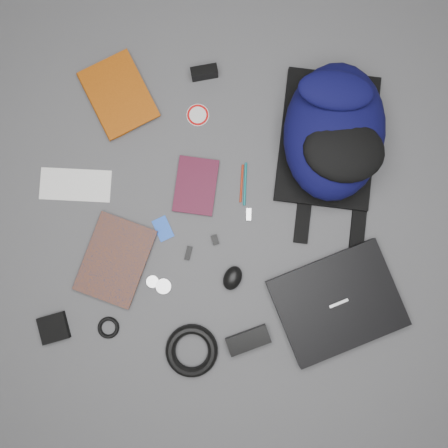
{
  "coord_description": "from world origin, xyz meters",
  "views": [
    {
      "loc": [
        -0.0,
        -0.1,
        1.55
      ],
      "look_at": [
        0.0,
        0.0,
        0.02
      ],
      "focal_mm": 35.0,
      "sensor_mm": 36.0,
      "label": 1
    }
  ],
  "objects_px": {
    "backpack": "(334,132)",
    "compact_camera": "(204,73)",
    "laptop": "(337,303)",
    "pouch": "(54,328)",
    "textbook_red": "(93,108)",
    "mouse": "(233,278)",
    "power_brick": "(248,340)",
    "comic_book": "(87,250)",
    "dvd_case": "(196,186)"
  },
  "relations": [
    {
      "from": "comic_book",
      "to": "backpack",
      "type": "bearing_deg",
      "value": 44.77
    },
    {
      "from": "laptop",
      "to": "pouch",
      "type": "bearing_deg",
      "value": 163.3
    },
    {
      "from": "mouse",
      "to": "power_brick",
      "type": "distance_m",
      "value": 0.22
    },
    {
      "from": "comic_book",
      "to": "mouse",
      "type": "distance_m",
      "value": 0.52
    },
    {
      "from": "backpack",
      "to": "compact_camera",
      "type": "height_order",
      "value": "backpack"
    },
    {
      "from": "pouch",
      "to": "power_brick",
      "type": "bearing_deg",
      "value": -4.66
    },
    {
      "from": "dvd_case",
      "to": "pouch",
      "type": "relative_size",
      "value": 2.12
    },
    {
      "from": "mouse",
      "to": "laptop",
      "type": "bearing_deg",
      "value": 9.9
    },
    {
      "from": "power_brick",
      "to": "pouch",
      "type": "relative_size",
      "value": 1.56
    },
    {
      "from": "textbook_red",
      "to": "comic_book",
      "type": "relative_size",
      "value": 0.94
    },
    {
      "from": "textbook_red",
      "to": "compact_camera",
      "type": "relative_size",
      "value": 2.88
    },
    {
      "from": "dvd_case",
      "to": "laptop",
      "type": "bearing_deg",
      "value": -32.18
    },
    {
      "from": "textbook_red",
      "to": "mouse",
      "type": "distance_m",
      "value": 0.79
    },
    {
      "from": "power_brick",
      "to": "compact_camera",
      "type": "bearing_deg",
      "value": 79.35
    },
    {
      "from": "laptop",
      "to": "mouse",
      "type": "height_order",
      "value": "mouse"
    },
    {
      "from": "laptop",
      "to": "pouch",
      "type": "distance_m",
      "value": 0.99
    },
    {
      "from": "laptop",
      "to": "dvd_case",
      "type": "bearing_deg",
      "value": 118.42
    },
    {
      "from": "laptop",
      "to": "power_brick",
      "type": "distance_m",
      "value": 0.34
    },
    {
      "from": "compact_camera",
      "to": "mouse",
      "type": "relative_size",
      "value": 1.1
    },
    {
      "from": "backpack",
      "to": "pouch",
      "type": "height_order",
      "value": "backpack"
    },
    {
      "from": "textbook_red",
      "to": "pouch",
      "type": "distance_m",
      "value": 0.79
    },
    {
      "from": "comic_book",
      "to": "dvd_case",
      "type": "xyz_separation_m",
      "value": [
        0.39,
        0.22,
        -0.0
      ]
    },
    {
      "from": "textbook_red",
      "to": "pouch",
      "type": "height_order",
      "value": "textbook_red"
    },
    {
      "from": "mouse",
      "to": "power_brick",
      "type": "bearing_deg",
      "value": -52.81
    },
    {
      "from": "textbook_red",
      "to": "pouch",
      "type": "bearing_deg",
      "value": -125.76
    },
    {
      "from": "backpack",
      "to": "comic_book",
      "type": "distance_m",
      "value": 0.94
    },
    {
      "from": "compact_camera",
      "to": "pouch",
      "type": "bearing_deg",
      "value": -130.29
    },
    {
      "from": "power_brick",
      "to": "laptop",
      "type": "bearing_deg",
      "value": 2.65
    },
    {
      "from": "dvd_case",
      "to": "compact_camera",
      "type": "height_order",
      "value": "compact_camera"
    },
    {
      "from": "laptop",
      "to": "textbook_red",
      "type": "xyz_separation_m",
      "value": [
        -0.85,
        0.71,
        -0.01
      ]
    },
    {
      "from": "backpack",
      "to": "comic_book",
      "type": "xyz_separation_m",
      "value": [
        -0.86,
        -0.38,
        -0.1
      ]
    },
    {
      "from": "comic_book",
      "to": "power_brick",
      "type": "xyz_separation_m",
      "value": [
        0.56,
        -0.32,
        0.01
      ]
    },
    {
      "from": "laptop",
      "to": "dvd_case",
      "type": "height_order",
      "value": "laptop"
    },
    {
      "from": "mouse",
      "to": "pouch",
      "type": "relative_size",
      "value": 0.92
    },
    {
      "from": "laptop",
      "to": "compact_camera",
      "type": "height_order",
      "value": "compact_camera"
    },
    {
      "from": "comic_book",
      "to": "compact_camera",
      "type": "bearing_deg",
      "value": 76.92
    },
    {
      "from": "textbook_red",
      "to": "pouch",
      "type": "relative_size",
      "value": 2.9
    },
    {
      "from": "mouse",
      "to": "dvd_case",
      "type": "bearing_deg",
      "value": 134.77
    },
    {
      "from": "laptop",
      "to": "backpack",
      "type": "bearing_deg",
      "value": 70.51
    },
    {
      "from": "backpack",
      "to": "compact_camera",
      "type": "xyz_separation_m",
      "value": [
        -0.44,
        0.25,
        -0.08
      ]
    },
    {
      "from": "backpack",
      "to": "compact_camera",
      "type": "bearing_deg",
      "value": 158.47
    },
    {
      "from": "laptop",
      "to": "mouse",
      "type": "xyz_separation_m",
      "value": [
        -0.36,
        0.09,
        0.0
      ]
    },
    {
      "from": "textbook_red",
      "to": "power_brick",
      "type": "xyz_separation_m",
      "value": [
        0.54,
        -0.83,
        0.0
      ]
    },
    {
      "from": "laptop",
      "to": "textbook_red",
      "type": "distance_m",
      "value": 1.11
    },
    {
      "from": "pouch",
      "to": "mouse",
      "type": "bearing_deg",
      "value": 14.31
    },
    {
      "from": "textbook_red",
      "to": "dvd_case",
      "type": "relative_size",
      "value": 1.37
    },
    {
      "from": "laptop",
      "to": "compact_camera",
      "type": "bearing_deg",
      "value": 97.77
    },
    {
      "from": "laptop",
      "to": "dvd_case",
      "type": "xyz_separation_m",
      "value": [
        -0.48,
        0.42,
        -0.01
      ]
    },
    {
      "from": "backpack",
      "to": "compact_camera",
      "type": "distance_m",
      "value": 0.51
    },
    {
      "from": "textbook_red",
      "to": "comic_book",
      "type": "distance_m",
      "value": 0.51
    }
  ]
}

